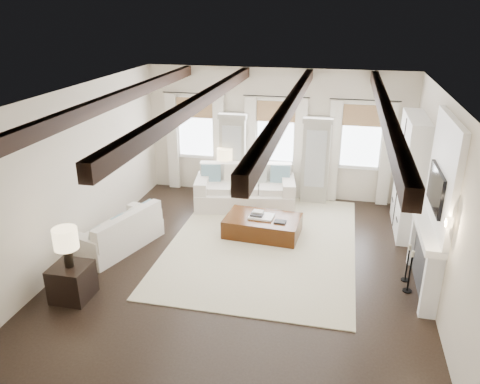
% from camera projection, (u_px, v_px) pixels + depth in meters
% --- Properties ---
extents(ground, '(7.50, 7.50, 0.00)m').
position_uv_depth(ground, '(244.00, 267.00, 8.75)').
color(ground, black).
rests_on(ground, ground).
extents(room_shell, '(6.54, 7.54, 3.22)m').
position_uv_depth(room_shell, '(293.00, 159.00, 8.70)').
color(room_shell, beige).
rests_on(room_shell, ground).
extents(area_rug, '(3.71, 5.04, 0.02)m').
position_uv_depth(area_rug, '(263.00, 242.00, 9.65)').
color(area_rug, beige).
rests_on(area_rug, ground).
extents(sofa_back, '(2.49, 1.44, 1.00)m').
position_uv_depth(sofa_back, '(245.00, 191.00, 11.27)').
color(sofa_back, white).
rests_on(sofa_back, ground).
extents(sofa_left, '(1.37, 2.02, 0.79)m').
position_uv_depth(sofa_left, '(120.00, 233.00, 9.34)').
color(sofa_left, white).
rests_on(sofa_left, ground).
extents(ottoman, '(1.62, 1.08, 0.41)m').
position_uv_depth(ottoman, '(263.00, 226.00, 9.92)').
color(ottoman, black).
rests_on(ottoman, ground).
extents(tray, '(0.53, 0.41, 0.04)m').
position_uv_depth(tray, '(262.00, 216.00, 9.84)').
color(tray, white).
rests_on(tray, ottoman).
extents(book_lower, '(0.27, 0.22, 0.04)m').
position_uv_depth(book_lower, '(257.00, 215.00, 9.83)').
color(book_lower, '#262628').
rests_on(book_lower, tray).
extents(book_upper, '(0.23, 0.18, 0.03)m').
position_uv_depth(book_upper, '(258.00, 212.00, 9.88)').
color(book_upper, beige).
rests_on(book_upper, book_lower).
extents(book_loose, '(0.25, 0.20, 0.03)m').
position_uv_depth(book_loose, '(280.00, 222.00, 9.60)').
color(book_loose, '#262628').
rests_on(book_loose, ottoman).
extents(side_table_front, '(0.60, 0.60, 0.60)m').
position_uv_depth(side_table_front, '(72.00, 282.00, 7.74)').
color(side_table_front, black).
rests_on(side_table_front, ground).
extents(lamp_front, '(0.39, 0.39, 0.68)m').
position_uv_depth(lamp_front, '(66.00, 241.00, 7.46)').
color(lamp_front, black).
rests_on(lamp_front, side_table_front).
extents(side_table_back, '(0.42, 0.42, 0.63)m').
position_uv_depth(side_table_back, '(225.00, 185.00, 11.85)').
color(side_table_back, black).
rests_on(side_table_back, ground).
extents(lamp_back, '(0.38, 0.38, 0.65)m').
position_uv_depth(lamp_back, '(225.00, 157.00, 11.57)').
color(lamp_back, black).
rests_on(lamp_back, side_table_back).
extents(candlestick_near, '(0.16, 0.16, 0.78)m').
position_uv_depth(candlestick_near, '(409.00, 275.00, 7.90)').
color(candlestick_near, black).
rests_on(candlestick_near, ground).
extents(candlestick_far, '(0.14, 0.14, 0.71)m').
position_uv_depth(candlestick_far, '(407.00, 266.00, 8.23)').
color(candlestick_far, black).
rests_on(candlestick_far, ground).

